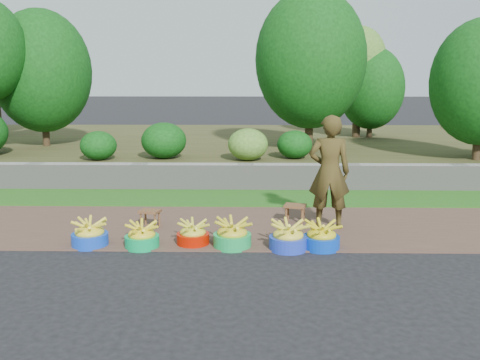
{
  "coord_description": "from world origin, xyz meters",
  "views": [
    {
      "loc": [
        0.1,
        -6.93,
        2.34
      ],
      "look_at": [
        -0.06,
        1.3,
        0.75
      ],
      "focal_mm": 40.0,
      "sensor_mm": 36.0,
      "label": 1
    }
  ],
  "objects_px": {
    "basin_f": "(321,237)",
    "stool_left": "(150,214)",
    "basin_b": "(142,237)",
    "basin_d": "(232,235)",
    "basin_c": "(193,234)",
    "basin_a": "(90,234)",
    "basin_e": "(288,237)",
    "stool_right": "(295,208)",
    "vendor_woman": "(329,172)"
  },
  "relations": [
    {
      "from": "basin_c",
      "to": "basin_d",
      "type": "height_order",
      "value": "basin_d"
    },
    {
      "from": "basin_f",
      "to": "stool_right",
      "type": "relative_size",
      "value": 1.29
    },
    {
      "from": "basin_f",
      "to": "basin_e",
      "type": "bearing_deg",
      "value": -173.95
    },
    {
      "from": "basin_c",
      "to": "stool_right",
      "type": "height_order",
      "value": "basin_c"
    },
    {
      "from": "basin_f",
      "to": "stool_right",
      "type": "bearing_deg",
      "value": 101.49
    },
    {
      "from": "basin_e",
      "to": "vendor_woman",
      "type": "xyz_separation_m",
      "value": [
        0.7,
        1.08,
        0.72
      ]
    },
    {
      "from": "basin_e",
      "to": "basin_f",
      "type": "relative_size",
      "value": 1.04
    },
    {
      "from": "basin_b",
      "to": "stool_right",
      "type": "relative_size",
      "value": 1.22
    },
    {
      "from": "basin_b",
      "to": "basin_e",
      "type": "bearing_deg",
      "value": -1.4
    },
    {
      "from": "basin_f",
      "to": "stool_left",
      "type": "bearing_deg",
      "value": 159.21
    },
    {
      "from": "basin_d",
      "to": "basin_e",
      "type": "distance_m",
      "value": 0.78
    },
    {
      "from": "basin_e",
      "to": "stool_left",
      "type": "height_order",
      "value": "basin_e"
    },
    {
      "from": "basin_f",
      "to": "stool_left",
      "type": "xyz_separation_m",
      "value": [
        -2.56,
        0.97,
        0.07
      ]
    },
    {
      "from": "basin_b",
      "to": "vendor_woman",
      "type": "height_order",
      "value": "vendor_woman"
    },
    {
      "from": "stool_left",
      "to": "basin_f",
      "type": "bearing_deg",
      "value": -20.79
    },
    {
      "from": "basin_b",
      "to": "stool_right",
      "type": "height_order",
      "value": "basin_b"
    },
    {
      "from": "stool_left",
      "to": "stool_right",
      "type": "relative_size",
      "value": 0.92
    },
    {
      "from": "basin_e",
      "to": "basin_f",
      "type": "bearing_deg",
      "value": 6.05
    },
    {
      "from": "basin_a",
      "to": "stool_right",
      "type": "height_order",
      "value": "basin_a"
    },
    {
      "from": "basin_a",
      "to": "basin_e",
      "type": "xyz_separation_m",
      "value": [
        2.77,
        -0.1,
        0.01
      ]
    },
    {
      "from": "basin_e",
      "to": "vendor_woman",
      "type": "height_order",
      "value": "vendor_woman"
    },
    {
      "from": "stool_left",
      "to": "vendor_woman",
      "type": "xyz_separation_m",
      "value": [
        2.79,
        0.06,
        0.66
      ]
    },
    {
      "from": "basin_d",
      "to": "vendor_woman",
      "type": "xyz_separation_m",
      "value": [
        1.47,
        0.99,
        0.72
      ]
    },
    {
      "from": "basin_a",
      "to": "basin_c",
      "type": "distance_m",
      "value": 1.44
    },
    {
      "from": "basin_b",
      "to": "basin_f",
      "type": "height_order",
      "value": "basin_f"
    },
    {
      "from": "basin_a",
      "to": "vendor_woman",
      "type": "xyz_separation_m",
      "value": [
        3.47,
        0.98,
        0.73
      ]
    },
    {
      "from": "basin_b",
      "to": "basin_d",
      "type": "relative_size",
      "value": 0.9
    },
    {
      "from": "basin_c",
      "to": "stool_left",
      "type": "relative_size",
      "value": 1.28
    },
    {
      "from": "stool_right",
      "to": "vendor_woman",
      "type": "xyz_separation_m",
      "value": [
        0.49,
        -0.26,
        0.64
      ]
    },
    {
      "from": "basin_a",
      "to": "basin_d",
      "type": "xyz_separation_m",
      "value": [
        2.0,
        -0.01,
        0.01
      ]
    },
    {
      "from": "basin_b",
      "to": "stool_left",
      "type": "xyz_separation_m",
      "value": [
        -0.06,
        0.97,
        0.08
      ]
    },
    {
      "from": "basin_b",
      "to": "stool_left",
      "type": "bearing_deg",
      "value": 93.83
    },
    {
      "from": "basin_c",
      "to": "basin_d",
      "type": "xyz_separation_m",
      "value": [
        0.56,
        -0.09,
        0.02
      ]
    },
    {
      "from": "basin_c",
      "to": "stool_left",
      "type": "distance_m",
      "value": 1.13
    },
    {
      "from": "basin_b",
      "to": "basin_f",
      "type": "relative_size",
      "value": 0.94
    },
    {
      "from": "basin_e",
      "to": "stool_right",
      "type": "relative_size",
      "value": 1.35
    },
    {
      "from": "stool_left",
      "to": "vendor_woman",
      "type": "bearing_deg",
      "value": 1.22
    },
    {
      "from": "basin_a",
      "to": "basin_c",
      "type": "height_order",
      "value": "basin_a"
    },
    {
      "from": "basin_d",
      "to": "stool_right",
      "type": "bearing_deg",
      "value": 51.87
    },
    {
      "from": "basin_a",
      "to": "stool_left",
      "type": "xyz_separation_m",
      "value": [
        0.68,
        0.92,
        0.07
      ]
    },
    {
      "from": "basin_f",
      "to": "basin_d",
      "type": "bearing_deg",
      "value": 177.92
    },
    {
      "from": "stool_left",
      "to": "vendor_woman",
      "type": "distance_m",
      "value": 2.87
    },
    {
      "from": "basin_a",
      "to": "basin_b",
      "type": "relative_size",
      "value": 1.07
    },
    {
      "from": "stool_left",
      "to": "stool_right",
      "type": "height_order",
      "value": "stool_right"
    },
    {
      "from": "basin_e",
      "to": "stool_left",
      "type": "bearing_deg",
      "value": 154.03
    },
    {
      "from": "basin_b",
      "to": "basin_c",
      "type": "xyz_separation_m",
      "value": [
        0.7,
        0.14,
        -0.0
      ]
    },
    {
      "from": "stool_right",
      "to": "basin_f",
      "type": "bearing_deg",
      "value": -78.51
    },
    {
      "from": "basin_c",
      "to": "stool_right",
      "type": "distance_m",
      "value": 1.92
    },
    {
      "from": "basin_a",
      "to": "stool_right",
      "type": "bearing_deg",
      "value": 22.47
    },
    {
      "from": "basin_c",
      "to": "stool_right",
      "type": "bearing_deg",
      "value": 36.79
    }
  ]
}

